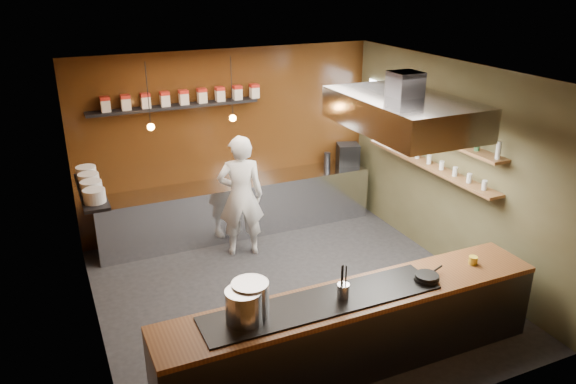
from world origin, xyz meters
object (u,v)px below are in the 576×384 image
extractor_hood (403,112)px  stockpot_large (250,299)px  stockpot_small (244,306)px  espresso_machine (348,154)px  chef (241,196)px

extractor_hood → stockpot_large: bearing=-155.7°
stockpot_small → espresso_machine: 5.09m
chef → stockpot_large: bearing=87.3°
stockpot_large → stockpot_small: stockpot_large is taller
stockpot_small → espresso_machine: size_ratio=0.99×
espresso_machine → chef: bearing=-143.1°
stockpot_small → chef: size_ratio=0.19×
extractor_hood → stockpot_small: size_ratio=5.50×
stockpot_small → espresso_machine: bearing=48.6°
extractor_hood → stockpot_small: 3.15m
extractor_hood → espresso_machine: (0.80, 2.63, -1.42)m
stockpot_large → extractor_hood: bearing=24.3°
stockpot_large → chef: (0.96, 2.96, -0.17)m
stockpot_small → chef: bearing=70.8°
extractor_hood → espresso_machine: bearing=73.1°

